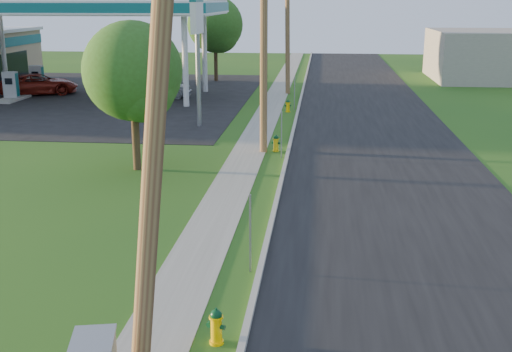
{
  "coord_description": "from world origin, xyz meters",
  "views": [
    {
      "loc": [
        1.89,
        -10.34,
        6.51
      ],
      "look_at": [
        0.0,
        8.0,
        1.4
      ],
      "focal_mm": 45.0,
      "sensor_mm": 36.0,
      "label": 1
    }
  ],
  "objects_px": {
    "utility_pole_far": "(287,24)",
    "car_red": "(39,84)",
    "tree_verge": "(135,75)",
    "hydrant_mid": "(276,143)",
    "fuel_pump_ne": "(145,92)",
    "utility_pole_near": "(155,116)",
    "hydrant_near": "(216,326)",
    "fuel_pump_se": "(160,84)",
    "fuel_pump_sw": "(37,82)",
    "tree_lot": "(216,27)",
    "utility_pole_mid": "(264,37)",
    "price_pylon": "(197,21)",
    "car_silver": "(158,86)",
    "hydrant_far": "(288,106)",
    "fuel_pump_nw": "(11,90)"
  },
  "relations": [
    {
      "from": "fuel_pump_ne",
      "to": "hydrant_near",
      "type": "distance_m",
      "value": 30.76
    },
    {
      "from": "fuel_pump_nw",
      "to": "hydrant_near",
      "type": "xyz_separation_m",
      "value": [
        18.47,
        -29.27,
        -0.35
      ]
    },
    {
      "from": "fuel_pump_nw",
      "to": "car_silver",
      "type": "relative_size",
      "value": 0.7
    },
    {
      "from": "utility_pole_near",
      "to": "fuel_pump_ne",
      "type": "relative_size",
      "value": 2.96
    },
    {
      "from": "fuel_pump_sw",
      "to": "hydrant_far",
      "type": "bearing_deg",
      "value": -19.71
    },
    {
      "from": "utility_pole_near",
      "to": "tree_verge",
      "type": "height_order",
      "value": "utility_pole_near"
    },
    {
      "from": "hydrant_near",
      "to": "hydrant_mid",
      "type": "relative_size",
      "value": 1.01
    },
    {
      "from": "utility_pole_far",
      "to": "fuel_pump_se",
      "type": "height_order",
      "value": "utility_pole_far"
    },
    {
      "from": "utility_pole_mid",
      "to": "fuel_pump_nw",
      "type": "height_order",
      "value": "utility_pole_mid"
    },
    {
      "from": "fuel_pump_ne",
      "to": "hydrant_near",
      "type": "bearing_deg",
      "value": -72.07
    },
    {
      "from": "utility_pole_far",
      "to": "car_silver",
      "type": "distance_m",
      "value": 9.89
    },
    {
      "from": "tree_lot",
      "to": "car_red",
      "type": "relative_size",
      "value": 1.28
    },
    {
      "from": "fuel_pump_ne",
      "to": "car_silver",
      "type": "distance_m",
      "value": 2.25
    },
    {
      "from": "fuel_pump_se",
      "to": "hydrant_near",
      "type": "xyz_separation_m",
      "value": [
        9.47,
        -33.27,
        -0.35
      ]
    },
    {
      "from": "utility_pole_mid",
      "to": "utility_pole_far",
      "type": "bearing_deg",
      "value": 90.0
    },
    {
      "from": "hydrant_near",
      "to": "car_silver",
      "type": "distance_m",
      "value": 32.8
    },
    {
      "from": "hydrant_mid",
      "to": "fuel_pump_ne",
      "type": "bearing_deg",
      "value": 126.35
    },
    {
      "from": "fuel_pump_se",
      "to": "fuel_pump_ne",
      "type": "bearing_deg",
      "value": -90.0
    },
    {
      "from": "fuel_pump_se",
      "to": "fuel_pump_sw",
      "type": "bearing_deg",
      "value": 180.0
    },
    {
      "from": "hydrant_far",
      "to": "tree_lot",
      "type": "bearing_deg",
      "value": 114.92
    },
    {
      "from": "tree_verge",
      "to": "hydrant_near",
      "type": "distance_m",
      "value": 14.14
    },
    {
      "from": "tree_verge",
      "to": "hydrant_far",
      "type": "height_order",
      "value": "tree_verge"
    },
    {
      "from": "price_pylon",
      "to": "car_silver",
      "type": "xyz_separation_m",
      "value": [
        -4.69,
        9.72,
        -4.65
      ]
    },
    {
      "from": "utility_pole_near",
      "to": "fuel_pump_sw",
      "type": "bearing_deg",
      "value": 117.09
    },
    {
      "from": "tree_lot",
      "to": "utility_pole_far",
      "type": "bearing_deg",
      "value": -47.07
    },
    {
      "from": "utility_pole_mid",
      "to": "price_pylon",
      "type": "bearing_deg",
      "value": 125.34
    },
    {
      "from": "utility_pole_far",
      "to": "fuel_pump_ne",
      "type": "relative_size",
      "value": 2.97
    },
    {
      "from": "utility_pole_mid",
      "to": "fuel_pump_ne",
      "type": "relative_size",
      "value": 3.06
    },
    {
      "from": "utility_pole_far",
      "to": "car_red",
      "type": "height_order",
      "value": "utility_pole_far"
    },
    {
      "from": "fuel_pump_ne",
      "to": "hydrant_far",
      "type": "xyz_separation_m",
      "value": [
        9.41,
        -2.59,
        -0.35
      ]
    },
    {
      "from": "utility_pole_near",
      "to": "utility_pole_far",
      "type": "distance_m",
      "value": 36.0
    },
    {
      "from": "hydrant_far",
      "to": "car_red",
      "type": "distance_m",
      "value": 18.55
    },
    {
      "from": "utility_pole_far",
      "to": "hydrant_near",
      "type": "xyz_separation_m",
      "value": [
        0.57,
        -34.27,
        -4.43
      ]
    },
    {
      "from": "utility_pole_near",
      "to": "hydrant_far",
      "type": "height_order",
      "value": "utility_pole_near"
    },
    {
      "from": "tree_verge",
      "to": "fuel_pump_nw",
      "type": "bearing_deg",
      "value": 128.83
    },
    {
      "from": "price_pylon",
      "to": "tree_lot",
      "type": "relative_size",
      "value": 1.02
    },
    {
      "from": "tree_lot",
      "to": "fuel_pump_sw",
      "type": "bearing_deg",
      "value": -147.71
    },
    {
      "from": "utility_pole_mid",
      "to": "utility_pole_far",
      "type": "relative_size",
      "value": 1.03
    },
    {
      "from": "fuel_pump_se",
      "to": "car_red",
      "type": "xyz_separation_m",
      "value": [
        -8.35,
        -1.22,
        0.01
      ]
    },
    {
      "from": "tree_verge",
      "to": "hydrant_mid",
      "type": "distance_m",
      "value": 7.16
    },
    {
      "from": "utility_pole_near",
      "to": "hydrant_near",
      "type": "distance_m",
      "value": 4.79
    },
    {
      "from": "hydrant_mid",
      "to": "tree_verge",
      "type": "bearing_deg",
      "value": -144.18
    },
    {
      "from": "price_pylon",
      "to": "car_red",
      "type": "height_order",
      "value": "price_pylon"
    },
    {
      "from": "price_pylon",
      "to": "hydrant_far",
      "type": "distance_m",
      "value": 8.31
    },
    {
      "from": "fuel_pump_ne",
      "to": "hydrant_near",
      "type": "height_order",
      "value": "fuel_pump_ne"
    },
    {
      "from": "price_pylon",
      "to": "hydrant_mid",
      "type": "xyz_separation_m",
      "value": [
        4.44,
        -5.33,
        -5.07
      ]
    },
    {
      "from": "utility_pole_mid",
      "to": "price_pylon",
      "type": "relative_size",
      "value": 1.43
    },
    {
      "from": "utility_pole_near",
      "to": "hydrant_near",
      "type": "height_order",
      "value": "utility_pole_near"
    },
    {
      "from": "price_pylon",
      "to": "tree_lot",
      "type": "xyz_separation_m",
      "value": [
        -2.14,
        18.99,
        -1.09
      ]
    },
    {
      "from": "price_pylon",
      "to": "tree_lot",
      "type": "height_order",
      "value": "price_pylon"
    }
  ]
}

